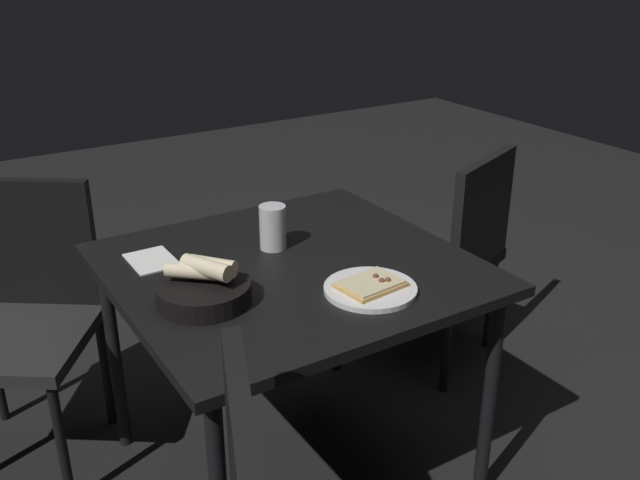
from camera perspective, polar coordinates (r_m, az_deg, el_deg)
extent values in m
plane|color=black|center=(2.36, -2.09, -17.68)|extent=(8.00, 8.00, 0.00)
cube|color=black|center=(1.98, -2.38, -2.34)|extent=(0.91, 0.95, 0.03)
cylinder|color=black|center=(2.11, 13.44, -12.32)|extent=(0.04, 0.04, 0.68)
cylinder|color=black|center=(2.63, 1.35, -4.05)|extent=(0.04, 0.04, 0.68)
cylinder|color=black|center=(2.34, -16.17, -8.86)|extent=(0.04, 0.04, 0.68)
cylinder|color=white|center=(1.82, 4.07, -3.95)|extent=(0.24, 0.24, 0.01)
cube|color=tan|center=(1.82, 4.08, -3.62)|extent=(0.14, 0.17, 0.01)
cube|color=beige|center=(1.81, 4.08, -3.39)|extent=(0.13, 0.16, 0.01)
sphere|color=brown|center=(1.84, 4.49, -2.94)|extent=(0.02, 0.02, 0.02)
sphere|color=brown|center=(1.81, 4.97, -3.29)|extent=(0.02, 0.02, 0.02)
sphere|color=brown|center=(1.82, 5.47, -3.23)|extent=(0.02, 0.02, 0.02)
cylinder|color=black|center=(1.78, -9.32, -4.21)|extent=(0.24, 0.24, 0.05)
cylinder|color=#F6E3B7|center=(1.77, -8.66, -2.08)|extent=(0.12, 0.11, 0.04)
cylinder|color=#F6E3B7|center=(1.77, -10.33, -2.51)|extent=(0.11, 0.12, 0.04)
cylinder|color=#F6E3B7|center=(1.75, -9.11, -2.23)|extent=(0.14, 0.10, 0.04)
cylinder|color=#AD1914|center=(1.83, -9.51, -3.57)|extent=(0.06, 0.06, 0.03)
cylinder|color=silver|center=(2.05, -3.82, 1.03)|extent=(0.08, 0.08, 0.13)
cylinder|color=orange|center=(2.06, -3.79, 0.12)|extent=(0.07, 0.07, 0.05)
cube|color=white|center=(2.04, -13.36, -1.60)|extent=(0.16, 0.12, 0.00)
cube|color=black|center=(2.74, 8.71, -1.46)|extent=(0.57, 0.57, 0.04)
cube|color=black|center=(2.57, 12.93, 2.02)|extent=(0.19, 0.40, 0.41)
cylinder|color=black|center=(3.06, 7.02, -3.07)|extent=(0.03, 0.03, 0.39)
cylinder|color=black|center=(2.77, 3.09, -5.91)|extent=(0.03, 0.03, 0.39)
cylinder|color=black|center=(2.92, 13.52, -4.98)|extent=(0.03, 0.03, 0.39)
cylinder|color=black|center=(2.61, 10.12, -8.24)|extent=(0.03, 0.03, 0.39)
cube|color=#252525|center=(2.32, -23.46, -7.28)|extent=(0.61, 0.61, 0.04)
cube|color=black|center=(2.39, -22.34, -0.19)|extent=(0.27, 0.36, 0.41)
cylinder|color=black|center=(2.23, -20.03, -15.22)|extent=(0.03, 0.03, 0.42)
cylinder|color=black|center=(2.51, -16.85, -9.97)|extent=(0.03, 0.03, 0.42)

